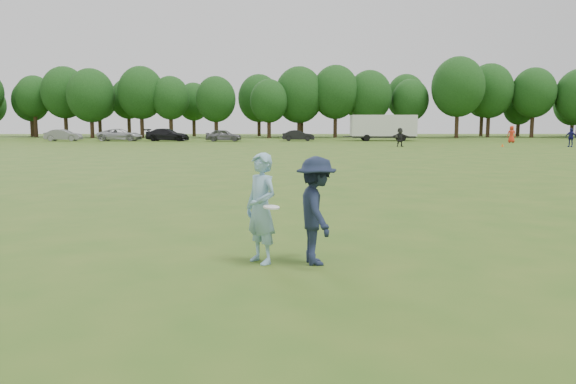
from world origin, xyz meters
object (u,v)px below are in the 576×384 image
defender (316,211)px  car_f (298,136)px  player_far_d (400,137)px  car_b (63,135)px  field_cone (502,145)px  car_d (167,135)px  car_e (224,135)px  player_far_b (571,137)px  cargo_trailer (383,126)px  player_far_c (512,134)px  car_c (120,135)px  thrower (261,208)px

defender → car_f: bearing=-10.9°
player_far_d → car_b: 41.36m
defender → field_cone: 48.66m
car_d → car_e: (7.01, -1.12, -0.03)m
player_far_b → car_e: (-34.39, 15.17, -0.16)m
defender → cargo_trailer: bearing=-20.7°
player_far_c → car_f: (-23.79, 6.68, -0.30)m
car_b → car_c: (6.95, 0.16, 0.03)m
car_b → car_c: car_c is taller
car_f → car_d: bearing=90.9°
car_d → field_cone: 38.54m
defender → player_far_b: defender is taller
car_d → car_f: car_d is taller
car_c → field_cone: (41.03, -16.24, -0.60)m
car_f → cargo_trailer: size_ratio=0.44×
player_far_d → car_f: player_far_d is taller
thrower → car_c: size_ratio=0.35×
car_b → defender: bearing=-155.7°
thrower → car_d: (-13.70, 59.87, -0.17)m
thrower → defender: size_ratio=1.03×
player_far_d → car_b: (-38.18, 15.90, -0.19)m
car_d → field_cone: (35.14, -15.82, -0.62)m
player_far_c → player_far_b: bearing=115.2°
thrower → defender: thrower is taller
car_c → player_far_b: bearing=-108.9°
player_far_d → car_d: player_far_d is taller
player_far_c → car_c: player_far_c is taller
car_f → cargo_trailer: 10.64m
player_far_c → car_f: player_far_c is taller
player_far_c → car_d: player_far_c is taller
player_far_c → player_far_d: 17.28m
defender → car_c: defender is taller
player_far_b → cargo_trailer: cargo_trailer is taller
car_d → player_far_d: bearing=-117.3°
car_e → cargo_trailer: size_ratio=0.48×
field_cone → cargo_trailer: bearing=117.1°
player_far_b → player_far_d: size_ratio=0.99×
player_far_d → field_cone: player_far_d is taller
player_far_b → player_far_c: bearing=146.1°
thrower → cargo_trailer: size_ratio=0.21×
defender → player_far_c: bearing=-34.7°
player_far_b → car_e: size_ratio=0.41×
car_c → thrower: bearing=-161.4°
car_b → thrower: bearing=-156.4°
player_far_c → cargo_trailer: cargo_trailer is taller
thrower → player_far_c: player_far_c is taller
player_far_c → car_e: (-32.86, 5.17, -0.23)m
player_far_c → field_cone: bearing=80.1°
thrower → car_c: 63.39m
thrower → field_cone: bearing=114.6°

